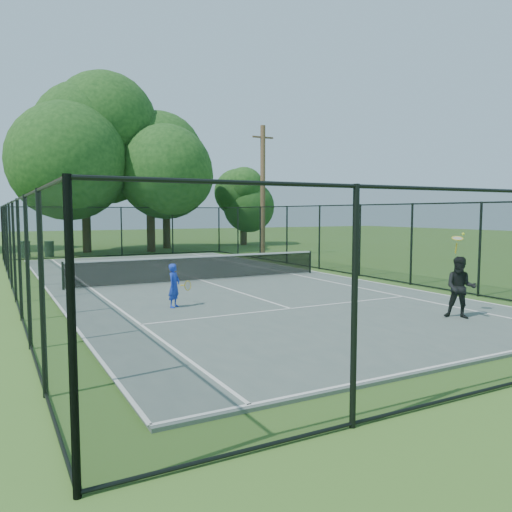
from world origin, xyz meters
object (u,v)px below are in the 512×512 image
trash_bin_left (25,249)px  player_blue (174,286)px  trash_bin_right (49,249)px  tennis_net (202,267)px  player_black (460,287)px  utility_pole (263,190)px

trash_bin_left → player_blue: player_blue is taller
player_blue → trash_bin_left: bearing=97.7°
trash_bin_right → tennis_net: bearing=-74.5°
player_blue → player_black: bearing=-39.2°
player_black → tennis_net: bearing=107.9°
trash_bin_right → utility_pole: bearing=-24.8°
trash_bin_right → player_blue: bearing=-86.1°
tennis_net → utility_pole: bearing=49.6°
utility_pole → trash_bin_left: bearing=157.1°
tennis_net → trash_bin_right: bearing=105.5°
tennis_net → trash_bin_left: 15.41m
trash_bin_left → trash_bin_right: (1.30, -0.09, -0.02)m
trash_bin_right → trash_bin_left: bearing=175.9°
trash_bin_left → player_blue: size_ratio=0.82×
tennis_net → trash_bin_left: tennis_net is taller
trash_bin_left → utility_pole: bearing=-22.9°
tennis_net → player_black: (3.03, -9.39, 0.25)m
trash_bin_left → player_black: (8.32, -23.86, 0.33)m
utility_pole → player_blue: bearing=-127.1°
player_blue → trash_bin_right: bearing=93.9°
utility_pole → player_black: bearing=-104.1°
tennis_net → player_black: player_black is taller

